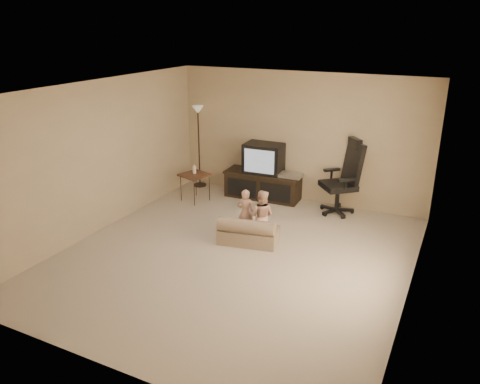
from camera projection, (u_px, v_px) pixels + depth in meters
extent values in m
plane|color=beige|center=(235.00, 256.00, 7.12)|extent=(5.50, 5.50, 0.00)
plane|color=silver|center=(235.00, 90.00, 6.26)|extent=(5.50, 5.50, 0.00)
plane|color=tan|center=(299.00, 138.00, 9.00)|extent=(5.00, 0.00, 5.00)
plane|color=tan|center=(102.00, 261.00, 4.37)|extent=(5.00, 0.00, 5.00)
plane|color=tan|center=(100.00, 157.00, 7.73)|extent=(0.00, 5.50, 5.50)
plane|color=tan|center=(419.00, 207.00, 5.65)|extent=(0.00, 5.50, 5.50)
cube|color=black|center=(263.00, 186.00, 9.39)|extent=(1.51, 0.60, 0.48)
cube|color=black|center=(263.00, 173.00, 9.30)|extent=(1.56, 0.64, 0.04)
cube|color=black|center=(242.00, 188.00, 9.29)|extent=(0.62, 0.05, 0.36)
cube|color=black|center=(275.00, 193.00, 9.03)|extent=(0.62, 0.05, 0.36)
cube|color=black|center=(264.00, 158.00, 9.21)|extent=(0.77, 0.56, 0.58)
cube|color=silver|center=(259.00, 162.00, 8.98)|extent=(0.61, 0.04, 0.46)
cube|color=silver|center=(291.00, 175.00, 9.01)|extent=(0.44, 0.32, 0.06)
cylinder|color=black|center=(337.00, 199.00, 8.62)|extent=(0.08, 0.08, 0.45)
cube|color=black|center=(338.00, 186.00, 8.53)|extent=(0.79, 0.79, 0.10)
cube|color=black|center=(353.00, 163.00, 8.45)|extent=(0.50, 0.53, 0.79)
cube|color=black|center=(355.00, 143.00, 8.32)|extent=(0.30, 0.33, 0.18)
cube|color=black|center=(332.00, 170.00, 8.73)|extent=(0.29, 0.26, 0.04)
cube|color=black|center=(347.00, 180.00, 8.18)|extent=(0.29, 0.26, 0.04)
cube|color=brown|center=(195.00, 175.00, 9.13)|extent=(0.62, 0.62, 0.03)
cylinder|color=black|center=(181.00, 188.00, 9.22)|extent=(0.01, 0.01, 0.54)
cylinder|color=black|center=(194.00, 193.00, 8.96)|extent=(0.01, 0.01, 0.54)
cylinder|color=black|center=(196.00, 183.00, 9.49)|extent=(0.01, 0.01, 0.54)
cylinder|color=black|center=(209.00, 188.00, 9.23)|extent=(0.01, 0.01, 0.54)
cylinder|color=silver|center=(194.00, 170.00, 9.16)|extent=(0.07, 0.07, 0.14)
cone|color=beige|center=(194.00, 165.00, 9.13)|extent=(0.06, 0.06, 0.05)
cylinder|color=black|center=(200.00, 185.00, 10.15)|extent=(0.27, 0.27, 0.03)
cylinder|color=black|center=(199.00, 149.00, 9.87)|extent=(0.03, 0.03, 1.63)
cone|color=beige|center=(198.00, 110.00, 9.59)|extent=(0.23, 0.23, 0.15)
cube|color=gray|center=(249.00, 235.00, 7.53)|extent=(1.01, 0.67, 0.24)
cylinder|color=gray|center=(246.00, 226.00, 7.30)|extent=(0.94, 0.39, 0.22)
imported|color=#DDA48A|center=(245.00, 213.00, 7.67)|extent=(0.33, 0.26, 0.81)
imported|color=#DDA48A|center=(262.00, 216.00, 7.48)|extent=(0.43, 0.25, 0.86)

